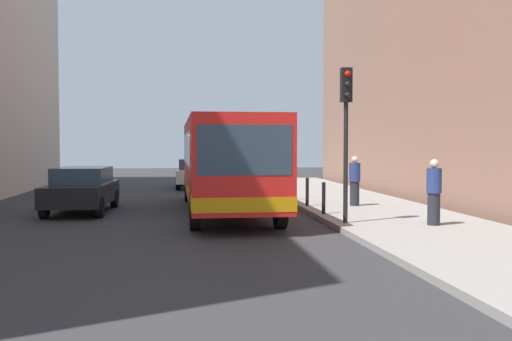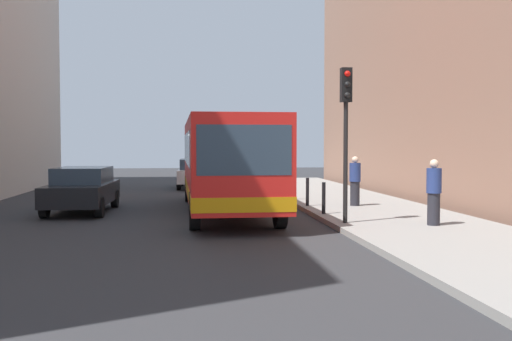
{
  "view_description": "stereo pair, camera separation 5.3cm",
  "coord_description": "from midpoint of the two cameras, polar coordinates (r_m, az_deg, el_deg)",
  "views": [
    {
      "loc": [
        -0.75,
        -16.46,
        2.23
      ],
      "look_at": [
        1.41,
        0.93,
        1.46
      ],
      "focal_mm": 41.67,
      "sensor_mm": 36.0,
      "label": 1
    },
    {
      "loc": [
        -0.69,
        -16.47,
        2.23
      ],
      "look_at": [
        1.41,
        0.93,
        1.46
      ],
      "focal_mm": 41.67,
      "sensor_mm": 36.0,
      "label": 2
    }
  ],
  "objects": [
    {
      "name": "ground_plane",
      "position": [
        16.63,
        -4.36,
        -5.2
      ],
      "size": [
        80.0,
        80.0,
        0.0
      ],
      "primitive_type": "plane",
      "color": "#2D2D30"
    },
    {
      "name": "sidewalk",
      "position": [
        17.7,
        13.45,
        -4.55
      ],
      "size": [
        4.4,
        40.0,
        0.15
      ],
      "primitive_type": "cube",
      "color": "gray",
      "rests_on": "ground"
    },
    {
      "name": "bus",
      "position": [
        19.55,
        -2.89,
        1.03
      ],
      "size": [
        2.66,
        11.05,
        3.0
      ],
      "rotation": [
        0.0,
        0.0,
        3.15
      ],
      "color": "red",
      "rests_on": "ground"
    },
    {
      "name": "car_beside_bus",
      "position": [
        20.31,
        -16.25,
        -1.67
      ],
      "size": [
        2.0,
        4.46,
        1.48
      ],
      "rotation": [
        0.0,
        0.0,
        3.1
      ],
      "color": "black",
      "rests_on": "ground"
    },
    {
      "name": "car_behind_bus",
      "position": [
        30.71,
        -5.71,
        -0.2
      ],
      "size": [
        1.98,
        4.46,
        1.48
      ],
      "rotation": [
        0.0,
        0.0,
        3.11
      ],
      "color": "silver",
      "rests_on": "ground"
    },
    {
      "name": "traffic_light",
      "position": [
        15.91,
        8.73,
        5.27
      ],
      "size": [
        0.28,
        0.33,
        4.1
      ],
      "color": "black",
      "rests_on": "sidewalk"
    },
    {
      "name": "bollard_near",
      "position": [
        17.93,
        6.6,
        -2.64
      ],
      "size": [
        0.11,
        0.11,
        0.95
      ],
      "primitive_type": "cylinder",
      "color": "black",
      "rests_on": "sidewalk"
    },
    {
      "name": "bollard_mid",
      "position": [
        20.23,
        5.04,
        -2.05
      ],
      "size": [
        0.11,
        0.11,
        0.95
      ],
      "primitive_type": "cylinder",
      "color": "black",
      "rests_on": "sidewalk"
    },
    {
      "name": "bollard_far",
      "position": [
        22.55,
        3.8,
        -1.58
      ],
      "size": [
        0.11,
        0.11,
        0.95
      ],
      "primitive_type": "cylinder",
      "color": "black",
      "rests_on": "sidewalk"
    },
    {
      "name": "bollard_farthest",
      "position": [
        24.87,
        2.79,
        -1.19
      ],
      "size": [
        0.11,
        0.11,
        0.95
      ],
      "primitive_type": "cylinder",
      "color": "black",
      "rests_on": "sidewalk"
    },
    {
      "name": "pedestrian_near_signal",
      "position": [
        15.96,
        16.8,
        -2.02
      ],
      "size": [
        0.38,
        0.38,
        1.7
      ],
      "rotation": [
        0.0,
        0.0,
        4.27
      ],
      "color": "#26262D",
      "rests_on": "sidewalk"
    },
    {
      "name": "pedestrian_mid_sidewalk",
      "position": [
        20.43,
        9.56,
        -1.01
      ],
      "size": [
        0.38,
        0.38,
        1.68
      ],
      "rotation": [
        0.0,
        0.0,
        1.74
      ],
      "color": "#26262D",
      "rests_on": "sidewalk"
    }
  ]
}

